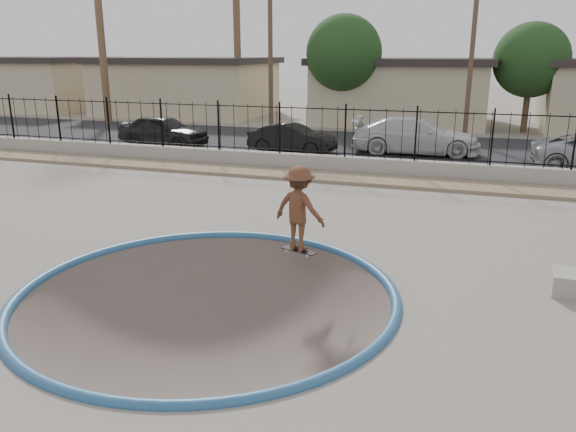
{
  "coord_description": "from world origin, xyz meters",
  "views": [
    {
      "loc": [
        4.37,
        -9.54,
        4.27
      ],
      "look_at": [
        0.56,
        2.0,
        0.71
      ],
      "focal_mm": 35.0,
      "sensor_mm": 36.0,
      "label": 1
    }
  ],
  "objects_px": {
    "car_b": "(292,138)",
    "skater": "(299,213)",
    "skateboard": "(299,251)",
    "car_c": "(416,136)",
    "car_a": "(163,131)"
  },
  "relations": [
    {
      "from": "car_b",
      "to": "skater",
      "type": "bearing_deg",
      "value": -157.77
    },
    {
      "from": "skater",
      "to": "skateboard",
      "type": "xyz_separation_m",
      "value": [
        -0.0,
        0.0,
        -0.87
      ]
    },
    {
      "from": "car_b",
      "to": "car_c",
      "type": "xyz_separation_m",
      "value": [
        5.11,
        1.38,
        0.16
      ]
    },
    {
      "from": "skateboard",
      "to": "car_a",
      "type": "height_order",
      "value": "car_a"
    },
    {
      "from": "skater",
      "to": "car_b",
      "type": "xyz_separation_m",
      "value": [
        -4.02,
        12.02,
        -0.27
      ]
    },
    {
      "from": "car_b",
      "to": "skateboard",
      "type": "bearing_deg",
      "value": -157.77
    },
    {
      "from": "skateboard",
      "to": "car_b",
      "type": "bearing_deg",
      "value": 127.09
    },
    {
      "from": "skater",
      "to": "car_c",
      "type": "relative_size",
      "value": 0.34
    },
    {
      "from": "skater",
      "to": "skateboard",
      "type": "relative_size",
      "value": 2.18
    },
    {
      "from": "car_b",
      "to": "car_a",
      "type": "bearing_deg",
      "value": 95.8
    },
    {
      "from": "skater",
      "to": "car_c",
      "type": "distance_m",
      "value": 13.44
    },
    {
      "from": "car_c",
      "to": "skateboard",
      "type": "bearing_deg",
      "value": 170.41
    },
    {
      "from": "skateboard",
      "to": "car_a",
      "type": "xyz_separation_m",
      "value": [
        -10.24,
        11.8,
        0.7
      ]
    },
    {
      "from": "car_c",
      "to": "car_b",
      "type": "bearing_deg",
      "value": 100.14
    },
    {
      "from": "skater",
      "to": "car_a",
      "type": "distance_m",
      "value": 15.62
    }
  ]
}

